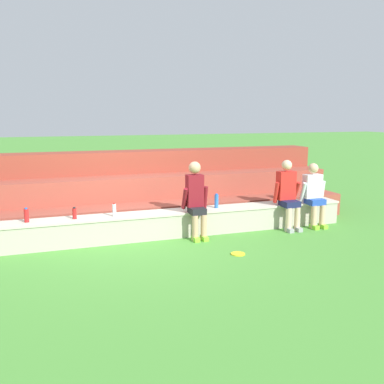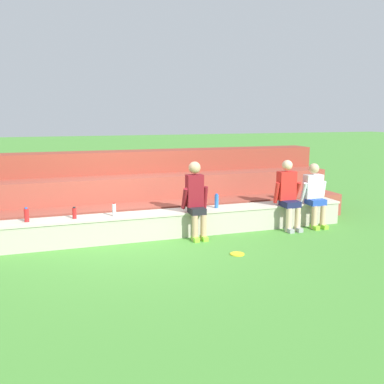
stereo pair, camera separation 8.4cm
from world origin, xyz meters
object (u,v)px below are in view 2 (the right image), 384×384
at_px(person_left_of_center, 196,198).
at_px(frisbee, 237,254).
at_px(water_bottle_center_gap, 114,210).
at_px(water_bottle_near_right, 217,201).
at_px(person_center, 288,193).
at_px(water_bottle_mid_left, 74,213).
at_px(person_right_of_center, 315,193).
at_px(water_bottle_near_left, 27,215).

bearing_deg(person_left_of_center, frisbee, -74.34).
relative_size(person_left_of_center, water_bottle_center_gap, 5.78).
bearing_deg(frisbee, water_bottle_near_right, 82.18).
height_order(person_center, water_bottle_mid_left, person_center).
xyz_separation_m(person_center, person_right_of_center, (0.60, -0.02, -0.04)).
bearing_deg(person_center, water_bottle_near_right, 170.10).
relative_size(person_center, person_right_of_center, 1.07).
distance_m(water_bottle_center_gap, water_bottle_mid_left, 0.69).
relative_size(water_bottle_center_gap, frisbee, 1.04).
height_order(person_right_of_center, water_bottle_mid_left, person_right_of_center).
bearing_deg(water_bottle_near_right, water_bottle_center_gap, -178.36).
bearing_deg(person_right_of_center, frisbee, -152.71).
bearing_deg(frisbee, water_bottle_center_gap, 142.88).
bearing_deg(water_bottle_mid_left, water_bottle_near_right, 0.31).
bearing_deg(frisbee, person_right_of_center, 27.29).
height_order(water_bottle_center_gap, frisbee, water_bottle_center_gap).
distance_m(person_left_of_center, person_center, 1.96).
xyz_separation_m(person_left_of_center, person_center, (1.96, 0.01, -0.02)).
distance_m(water_bottle_near_right, frisbee, 1.56).
relative_size(water_bottle_near_right, water_bottle_near_left, 1.13).
height_order(person_left_of_center, water_bottle_near_right, person_left_of_center).
bearing_deg(water_bottle_near_right, person_center, -9.90).
bearing_deg(frisbee, water_bottle_near_left, 156.43).
bearing_deg(water_bottle_near_left, person_right_of_center, -2.84).
relative_size(person_right_of_center, water_bottle_near_left, 5.21).
xyz_separation_m(water_bottle_mid_left, frisbee, (2.49, -1.41, -0.57)).
bearing_deg(person_right_of_center, water_bottle_mid_left, 176.93).
distance_m(person_left_of_center, water_bottle_near_left, 2.97).
distance_m(person_left_of_center, water_bottle_near_right, 0.60).
xyz_separation_m(water_bottle_center_gap, water_bottle_near_left, (-1.47, 0.06, 0.00)).
height_order(person_center, water_bottle_near_left, person_center).
distance_m(person_right_of_center, water_bottle_near_left, 5.53).
bearing_deg(person_left_of_center, water_bottle_mid_left, 173.46).
bearing_deg(water_bottle_mid_left, water_bottle_center_gap, -3.59).
bearing_deg(water_bottle_center_gap, water_bottle_mid_left, 176.41).
relative_size(person_right_of_center, water_bottle_center_gap, 5.28).
xyz_separation_m(person_center, frisbee, (-1.64, -1.17, -0.72)).
xyz_separation_m(water_bottle_near_left, frisbee, (3.28, -1.43, -0.59)).
xyz_separation_m(person_center, water_bottle_mid_left, (-4.13, 0.24, -0.16)).
height_order(person_left_of_center, person_right_of_center, person_left_of_center).
bearing_deg(water_bottle_mid_left, person_center, -3.29).
distance_m(water_bottle_center_gap, water_bottle_near_right, 2.00).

